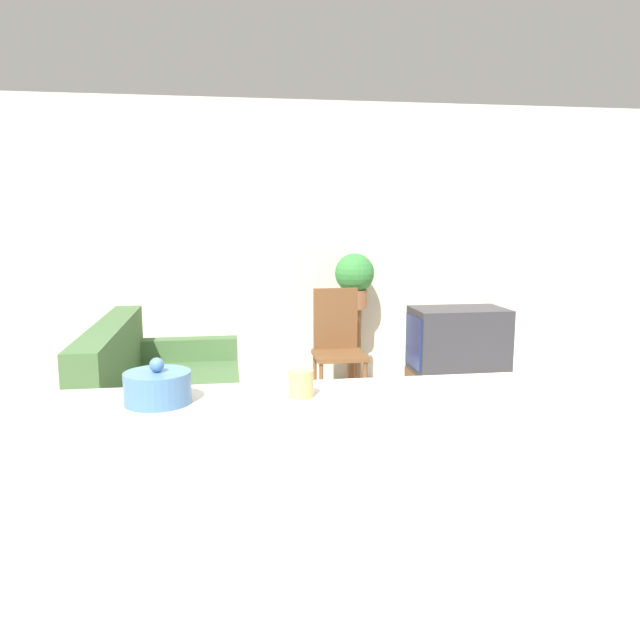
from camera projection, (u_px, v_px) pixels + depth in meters
name	position (u px, v px, depth m)	size (l,w,h in m)	color
ground_plane	(318.00, 573.00, 2.87)	(14.00, 14.00, 0.00)	beige
wall_back	(265.00, 245.00, 5.99)	(9.00, 0.06, 2.70)	beige
couch	(163.00, 410.00, 4.25)	(0.95, 1.80, 0.92)	#476B3D
tv_stand	(456.00, 397.00, 4.95)	(0.72, 0.49, 0.41)	brown
television	(458.00, 340.00, 4.88)	(0.73, 0.45, 0.51)	#333338
wooden_chair	(338.00, 342.00, 5.50)	(0.44, 0.44, 0.99)	brown
plant_stand	(354.00, 347.00, 6.00)	(0.14, 0.14, 0.76)	brown
potted_plant	(355.00, 278.00, 5.89)	(0.37, 0.37, 0.52)	#8E5B3D
foreground_counter	(338.00, 525.00, 2.30)	(2.79, 0.44, 0.99)	beige
decorative_bowl	(158.00, 387.00, 2.12)	(0.23, 0.23, 0.16)	#4C7AAD
candle_jar	(301.00, 383.00, 2.19)	(0.09, 0.09, 0.10)	tan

